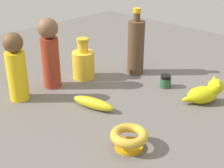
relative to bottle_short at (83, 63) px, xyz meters
name	(u,v)px	position (x,y,z in m)	size (l,w,h in m)	color
ground	(112,100)	(-0.21, 0.06, -0.06)	(2.00, 2.00, 0.00)	#5B5651
bottle_short	(83,63)	(0.00, 0.00, 0.00)	(0.09, 0.09, 0.16)	gold
banana	(93,103)	(-0.21, 0.14, -0.04)	(0.15, 0.04, 0.04)	gold
nail_polish_jar	(166,81)	(-0.28, -0.15, -0.04)	(0.04, 0.04, 0.05)	#255432
bowl	(129,137)	(-0.43, 0.22, -0.03)	(0.10, 0.10, 0.05)	#D0940F
person_figure_adult	(50,52)	(0.02, 0.13, 0.07)	(0.09, 0.09, 0.26)	maroon
person_figure_child	(16,67)	(0.02, 0.27, 0.06)	(0.09, 0.09, 0.23)	yellow
cat_figurine	(206,92)	(-0.45, -0.15, -0.02)	(0.11, 0.13, 0.09)	gold
bottle_tall	(136,47)	(-0.11, -0.18, 0.05)	(0.07, 0.07, 0.26)	#4F3723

